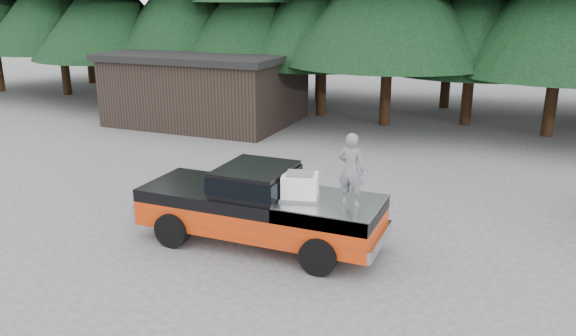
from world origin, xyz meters
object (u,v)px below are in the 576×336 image
at_px(pickup_truck, 260,217).
at_px(utility_building, 207,87).
at_px(air_compressor, 300,187).
at_px(man_on_bed, 351,170).

bearing_deg(pickup_truck, utility_building, 125.24).
distance_m(pickup_truck, air_compressor, 1.42).
xyz_separation_m(pickup_truck, man_on_bed, (2.24, -0.06, 1.48)).
bearing_deg(utility_building, man_on_bed, -48.26).
height_order(pickup_truck, man_on_bed, man_on_bed).
relative_size(pickup_truck, utility_building, 0.71).
relative_size(pickup_truck, man_on_bed, 3.67).
xyz_separation_m(man_on_bed, utility_building, (-10.53, 11.80, -0.48)).
distance_m(man_on_bed, utility_building, 15.82).
bearing_deg(pickup_truck, man_on_bed, -1.64).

